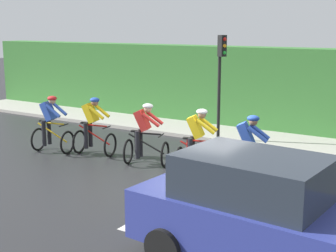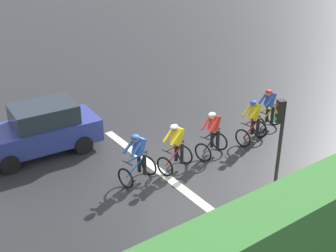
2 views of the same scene
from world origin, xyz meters
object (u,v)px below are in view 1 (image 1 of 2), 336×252
object	(u,v)px
car_navy	(263,215)
traffic_light_near_crossing	(221,72)
cyclist_lead	(51,125)
cyclist_second	(93,128)
cyclist_fourth	(198,144)
cyclist_trailing	(248,152)
cyclist_mid	(145,136)

from	to	relation	value
car_navy	traffic_light_near_crossing	world-z (taller)	traffic_light_near_crossing
cyclist_lead	cyclist_second	distance (m)	1.29
cyclist_lead	cyclist_fourth	xyz separation A→B (m)	(0.36, -4.65, 0.00)
cyclist_fourth	cyclist_trailing	world-z (taller)	same
cyclist_mid	traffic_light_near_crossing	distance (m)	3.61
car_navy	cyclist_second	bearing A→B (deg)	60.54
cyclist_lead	car_navy	world-z (taller)	car_navy
cyclist_fourth	traffic_light_near_crossing	size ratio (longest dim) A/B	0.50
cyclist_second	car_navy	bearing A→B (deg)	-119.46
cyclist_second	cyclist_mid	distance (m)	1.85
cyclist_lead	traffic_light_near_crossing	distance (m)	5.30
cyclist_fourth	car_navy	bearing A→B (deg)	-139.26
traffic_light_near_crossing	car_navy	bearing A→B (deg)	-148.78
cyclist_fourth	cyclist_trailing	distance (m)	1.38
cyclist_trailing	car_navy	size ratio (longest dim) A/B	0.39
cyclist_trailing	cyclist_lead	bearing A→B (deg)	92.28
cyclist_second	cyclist_fourth	world-z (taller)	same
cyclist_mid	traffic_light_near_crossing	world-z (taller)	traffic_light_near_crossing
cyclist_fourth	car_navy	distance (m)	4.81
cyclist_lead	cyclist_mid	size ratio (longest dim) A/B	1.00
cyclist_lead	car_navy	size ratio (longest dim) A/B	0.39
cyclist_lead	cyclist_second	size ratio (longest dim) A/B	1.00
cyclist_fourth	cyclist_trailing	xyz separation A→B (m)	(-0.12, -1.37, 0.00)
cyclist_mid	cyclist_trailing	world-z (taller)	same
cyclist_lead	car_navy	distance (m)	8.45
cyclist_second	cyclist_trailing	bearing A→B (deg)	-92.17
cyclist_mid	cyclist_trailing	size ratio (longest dim) A/B	1.00
car_navy	traffic_light_near_crossing	bearing A→B (deg)	31.22
cyclist_fourth	traffic_light_near_crossing	xyz separation A→B (m)	(3.25, 1.04, 1.43)
cyclist_mid	cyclist_trailing	bearing A→B (deg)	-92.01
cyclist_lead	cyclist_trailing	xyz separation A→B (m)	(0.24, -6.02, 0.00)
cyclist_lead	cyclist_fourth	bearing A→B (deg)	-85.57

